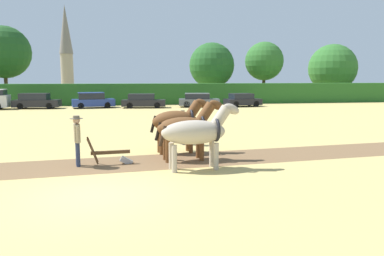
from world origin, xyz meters
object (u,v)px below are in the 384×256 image
(tree_center, at_px, (212,65))
(parked_car_center_right, at_px, (198,100))
(plow, at_px, (114,156))
(parked_car_center, at_px, (143,101))
(draft_horse_lead_left, at_px, (197,132))
(draft_horse_lead_right, at_px, (187,128))
(tree_center_left, at_px, (4,52))
(tree_center_right, at_px, (264,61))
(draft_horse_trail_left, at_px, (177,121))
(farmer_at_plow, at_px, (77,136))
(farmer_beside_team, at_px, (183,125))
(church_spire, at_px, (66,47))
(tree_right, at_px, (333,68))
(parked_car_center_left, at_px, (93,100))
(parked_car_right, at_px, (242,100))
(parked_car_left, at_px, (36,101))

(tree_center, height_order, parked_car_center_right, tree_center)
(plow, distance_m, parked_car_center, 25.51)
(draft_horse_lead_left, xyz_separation_m, draft_horse_lead_right, (-0.14, 1.48, -0.04))
(tree_center_left, xyz_separation_m, tree_center_right, (33.43, -1.51, -0.95))
(tree_center, relative_size, draft_horse_trail_left, 2.99)
(tree_center, height_order, farmer_at_plow, tree_center)
(tree_center, height_order, draft_horse_trail_left, tree_center)
(farmer_beside_team, bearing_deg, parked_car_center_right, 59.30)
(tree_center_right, height_order, church_spire, church_spire)
(farmer_at_plow, distance_m, parked_car_center_right, 27.15)
(tree_center, distance_m, tree_right, 17.62)
(farmer_beside_team, bearing_deg, draft_horse_lead_left, -110.47)
(draft_horse_lead_left, relative_size, plow, 1.77)
(draft_horse_lead_left, bearing_deg, farmer_at_plow, 158.97)
(farmer_beside_team, distance_m, parked_car_center_left, 23.43)
(farmer_beside_team, bearing_deg, farmer_at_plow, -157.83)
(tree_center_left, bearing_deg, tree_center_right, -2.58)
(tree_center_right, relative_size, tree_right, 1.01)
(tree_center, relative_size, draft_horse_lead_left, 2.64)
(draft_horse_lead_left, relative_size, farmer_at_plow, 1.62)
(draft_horse_trail_left, bearing_deg, draft_horse_lead_right, -89.38)
(parked_car_center, height_order, parked_car_right, parked_car_center)
(draft_horse_trail_left, bearing_deg, church_spire, 97.30)
(farmer_beside_team, bearing_deg, parked_car_left, 99.08)
(tree_center_right, distance_m, church_spire, 40.09)
(tree_center, bearing_deg, draft_horse_lead_left, -103.18)
(farmer_at_plow, distance_m, parked_car_center, 25.72)
(draft_horse_lead_right, bearing_deg, tree_right, 48.03)
(farmer_at_plow, xyz_separation_m, parked_car_center_left, (-1.91, 26.26, -0.32))
(draft_horse_lead_left, distance_m, parked_car_right, 28.33)
(farmer_at_plow, bearing_deg, tree_right, 38.54)
(plow, xyz_separation_m, parked_car_center_left, (-3.18, 26.18, 0.44))
(plow, xyz_separation_m, parked_car_center, (1.98, 25.43, 0.38))
(parked_car_center_right, distance_m, parked_car_right, 4.81)
(farmer_at_plow, bearing_deg, tree_center, 59.02)
(draft_horse_lead_left, xyz_separation_m, draft_horse_trail_left, (-0.30, 2.96, 0.04))
(draft_horse_lead_left, relative_size, farmer_beside_team, 1.80)
(tree_right, height_order, parked_car_right, tree_right)
(plow, bearing_deg, farmer_beside_team, 44.39)
(parked_car_center_right, bearing_deg, draft_horse_trail_left, -95.49)
(church_spire, bearing_deg, farmer_beside_team, -76.35)
(plow, relative_size, parked_car_center_right, 0.37)
(parked_car_center_left, bearing_deg, tree_center, 22.39)
(tree_center, bearing_deg, parked_car_right, -83.92)
(tree_center_right, xyz_separation_m, tree_right, (10.42, 0.62, -0.86))
(draft_horse_lead_left, bearing_deg, draft_horse_trail_left, 90.20)
(parked_car_left, bearing_deg, parked_car_center_right, 1.88)
(church_spire, bearing_deg, parked_car_left, -86.13)
(parked_car_center, xyz_separation_m, parked_car_right, (10.65, -0.07, -0.01))
(tree_center_left, distance_m, parked_car_right, 30.20)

